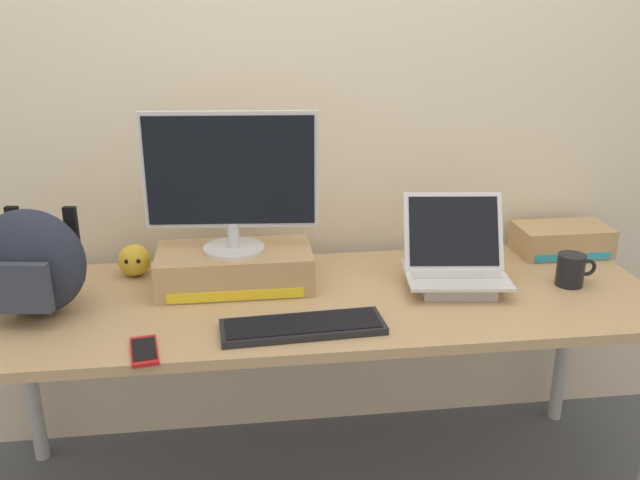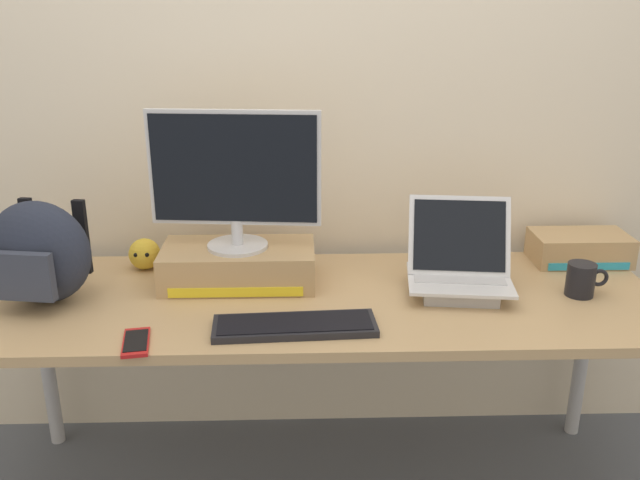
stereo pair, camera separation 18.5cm
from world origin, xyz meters
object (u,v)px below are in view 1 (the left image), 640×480
(external_keyboard, at_px, (303,327))
(open_laptop, at_px, (455,270))
(toner_box_cyan, at_px, (562,239))
(desktop_monitor, at_px, (231,180))
(messenger_backpack, at_px, (31,263))
(cell_phone, at_px, (144,351))
(toner_box_yellow, at_px, (235,268))
(plush_toy, at_px, (134,260))
(coffee_mug, at_px, (571,270))

(external_keyboard, bearing_deg, open_laptop, 22.13)
(open_laptop, distance_m, toner_box_cyan, 0.53)
(desktop_monitor, relative_size, external_keyboard, 1.15)
(messenger_backpack, xyz_separation_m, cell_phone, (0.33, -0.28, -0.15))
(open_laptop, bearing_deg, toner_box_cyan, 33.98)
(open_laptop, xyz_separation_m, messenger_backpack, (-1.25, -0.03, 0.10))
(external_keyboard, xyz_separation_m, cell_phone, (-0.42, -0.07, -0.01))
(toner_box_yellow, xyz_separation_m, messenger_backpack, (-0.57, -0.13, 0.10))
(cell_phone, bearing_deg, plush_toy, 90.04)
(open_laptop, xyz_separation_m, coffee_mug, (0.37, -0.04, -0.00))
(toner_box_yellow, bearing_deg, plush_toy, 158.46)
(toner_box_yellow, bearing_deg, coffee_mug, -7.11)
(open_laptop, bearing_deg, cell_phone, -154.60)
(external_keyboard, relative_size, plush_toy, 4.35)
(external_keyboard, xyz_separation_m, messenger_backpack, (-0.74, 0.20, 0.14))
(external_keyboard, bearing_deg, plush_toy, 134.30)
(messenger_backpack, relative_size, plush_toy, 3.17)
(coffee_mug, bearing_deg, desktop_monitor, 172.96)
(toner_box_yellow, distance_m, messenger_backpack, 0.59)
(toner_box_yellow, xyz_separation_m, cell_phone, (-0.24, -0.40, -0.05))
(toner_box_yellow, bearing_deg, desktop_monitor, -97.08)
(coffee_mug, height_order, plush_toy, plush_toy)
(desktop_monitor, xyz_separation_m, toner_box_cyan, (1.15, 0.15, -0.29))
(open_laptop, height_order, plush_toy, open_laptop)
(desktop_monitor, xyz_separation_m, messenger_backpack, (-0.57, -0.13, -0.19))
(messenger_backpack, bearing_deg, toner_box_yellow, 21.37)
(open_laptop, relative_size, coffee_mug, 2.65)
(plush_toy, bearing_deg, messenger_backpack, -133.54)
(external_keyboard, bearing_deg, desktop_monitor, 115.17)
(external_keyboard, bearing_deg, messenger_backpack, 161.46)
(plush_toy, bearing_deg, external_keyboard, -42.51)
(desktop_monitor, xyz_separation_m, open_laptop, (0.68, -0.09, -0.29))
(open_laptop, xyz_separation_m, cell_phone, (-0.92, -0.31, -0.05))
(toner_box_yellow, distance_m, open_laptop, 0.69)
(cell_phone, height_order, toner_box_cyan, toner_box_cyan)
(messenger_backpack, bearing_deg, cell_phone, -31.39)
(open_laptop, relative_size, toner_box_cyan, 1.06)
(messenger_backpack, bearing_deg, external_keyboard, -6.72)
(toner_box_yellow, relative_size, messenger_backpack, 1.44)
(open_laptop, height_order, external_keyboard, open_laptop)
(plush_toy, bearing_deg, toner_box_cyan, 0.75)
(messenger_backpack, height_order, plush_toy, messenger_backpack)
(desktop_monitor, height_order, open_laptop, desktop_monitor)
(coffee_mug, relative_size, cell_phone, 0.80)
(cell_phone, xyz_separation_m, toner_box_cyan, (1.39, 0.55, 0.04))
(cell_phone, relative_size, plush_toy, 1.54)
(toner_box_yellow, distance_m, coffee_mug, 1.06)
(desktop_monitor, bearing_deg, open_laptop, -2.67)
(desktop_monitor, distance_m, plush_toy, 0.45)
(plush_toy, bearing_deg, coffee_mug, -10.67)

